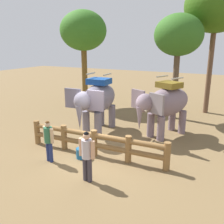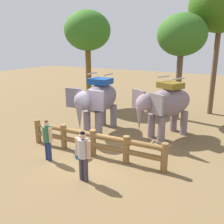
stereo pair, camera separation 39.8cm
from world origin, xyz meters
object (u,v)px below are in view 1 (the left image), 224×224
at_px(elephant_center, 165,104).
at_px(tourist_man_in_blue, 87,153).
at_px(log_fence, 94,141).
at_px(elephant_near_left, 97,100).
at_px(tourist_woman_in_black, 49,138).
at_px(tree_back_center, 216,6).
at_px(tree_far_right, 179,36).
at_px(tree_far_left, 83,32).
at_px(feed_bucket, 82,153).

height_order(elephant_center, tourist_man_in_blue, elephant_center).
relative_size(log_fence, elephant_near_left, 1.76).
xyz_separation_m(log_fence, tourist_man_in_blue, (0.76, -1.70, 0.37)).
relative_size(tourist_woman_in_black, tree_back_center, 0.20).
bearing_deg(tree_far_right, elephant_near_left, -124.34).
bearing_deg(tourist_man_in_blue, elephant_center, 77.88).
distance_m(log_fence, elephant_near_left, 2.90).
bearing_deg(elephant_center, tourist_man_in_blue, -102.12).
bearing_deg(elephant_near_left, elephant_center, 16.91).
xyz_separation_m(log_fence, elephant_center, (1.85, 3.34, 0.99)).
height_order(tree_far_left, feed_bucket, tree_far_left).
bearing_deg(log_fence, tree_far_right, 76.51).
bearing_deg(tree_far_right, feed_bucket, -105.18).
relative_size(elephant_center, feed_bucket, 7.73).
xyz_separation_m(elephant_near_left, tree_back_center, (4.38, 6.23, 4.72)).
xyz_separation_m(tree_far_left, tree_far_right, (6.45, -0.40, -0.39)).
xyz_separation_m(elephant_near_left, tourist_woman_in_black, (0.01, -3.59, -0.71)).
relative_size(elephant_center, tree_back_center, 0.42).
height_order(tourist_woman_in_black, tree_far_right, tree_far_right).
height_order(elephant_near_left, elephant_center, elephant_near_left).
distance_m(log_fence, feed_bucket, 0.66).
distance_m(elephant_near_left, tree_far_right, 5.82).
height_order(tourist_man_in_blue, tree_far_right, tree_far_right).
bearing_deg(elephant_near_left, tree_back_center, 54.89).
bearing_deg(elephant_center, log_fence, -118.91).
bearing_deg(tree_far_left, tourist_man_in_blue, -56.74).
bearing_deg(tourist_man_in_blue, tourist_woman_in_black, 165.61).
xyz_separation_m(elephant_center, tourist_man_in_blue, (-1.08, -5.05, -0.62)).
bearing_deg(log_fence, elephant_near_left, 117.35).
bearing_deg(tourist_man_in_blue, log_fence, 114.15).
distance_m(tourist_woman_in_black, tree_back_center, 12.04).
relative_size(elephant_near_left, tourist_woman_in_black, 2.13).
bearing_deg(tourist_woman_in_black, elephant_near_left, 90.16).
height_order(elephant_near_left, tourist_man_in_blue, elephant_near_left).
relative_size(log_fence, tree_far_left, 0.92).
distance_m(log_fence, tree_far_left, 9.57).
distance_m(tourist_woman_in_black, tree_far_left, 9.80).
bearing_deg(feed_bucket, tourist_man_in_blue, -49.91).
bearing_deg(tourist_man_in_blue, tree_far_left, 123.26).
height_order(log_fence, feed_bucket, log_fence).
xyz_separation_m(log_fence, tree_far_right, (1.56, 6.51, 4.06)).
bearing_deg(log_fence, tourist_woman_in_black, -136.02).
height_order(log_fence, tourist_woman_in_black, tourist_woman_in_black).
bearing_deg(elephant_near_left, tourist_man_in_blue, -63.96).
distance_m(elephant_center, tree_back_center, 7.23).
bearing_deg(elephant_center, feed_bucket, -119.92).
bearing_deg(tourist_man_in_blue, feed_bucket, 130.09).
height_order(elephant_near_left, feed_bucket, elephant_near_left).
bearing_deg(tree_far_right, log_fence, -103.49).
xyz_separation_m(elephant_center, tree_far_left, (-6.73, 3.57, 3.46)).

